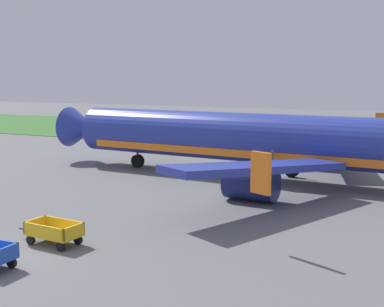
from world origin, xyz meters
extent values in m
cube|color=#3D7033|center=(0.00, 52.19, 0.03)|extent=(220.00, 28.00, 0.06)
cylinder|color=#28389E|center=(3.67, 22.04, 3.15)|extent=(30.19, 5.94, 3.70)
cube|color=orange|center=(3.67, 22.04, 2.13)|extent=(27.19, 5.53, 0.56)
cone|color=#28389E|center=(-12.78, 23.28, 3.15)|extent=(3.46, 3.86, 3.63)
cube|color=#28389E|center=(7.16, 13.41, 2.48)|extent=(8.09, 12.81, 1.35)
cube|color=orange|center=(9.29, 6.73, 3.43)|extent=(1.07, 0.67, 1.90)
cylinder|color=navy|center=(6.05, 15.06, 1.13)|extent=(3.35, 2.33, 2.10)
cube|color=#28389E|center=(8.41, 30.06, 2.48)|extent=(6.43, 13.17, 1.35)
cube|color=orange|center=(11.52, 36.35, 3.43)|extent=(1.11, 0.52, 1.90)
cylinder|color=navy|center=(7.07, 28.60, 1.13)|extent=(3.35, 2.33, 2.10)
cylinder|color=#4C4C51|center=(-6.80, 22.83, 1.57)|extent=(0.20, 0.20, 2.04)
cylinder|color=black|center=(-6.80, 22.83, 0.55)|extent=(1.13, 0.53, 1.10)
cylinder|color=#4C4C51|center=(6.00, 19.66, 1.57)|extent=(0.20, 0.20, 2.04)
cylinder|color=black|center=(6.00, 19.66, 0.55)|extent=(1.13, 0.53, 1.10)
cylinder|color=#4C4C51|center=(6.33, 24.05, 1.57)|extent=(0.20, 0.20, 2.04)
cylinder|color=black|center=(6.33, 24.05, 0.55)|extent=(1.13, 0.53, 1.10)
cube|color=#234CB2|center=(1.23, -0.64, 0.80)|extent=(0.11, 1.40, 0.55)
cylinder|color=black|center=(0.98, -0.08, 0.22)|extent=(0.44, 0.16, 0.44)
cube|color=gold|center=(0.58, 3.04, 0.48)|extent=(2.61, 1.61, 0.08)
cube|color=gold|center=(0.52, 2.40, 0.80)|extent=(2.50, 0.31, 0.55)
cube|color=gold|center=(0.63, 3.69, 0.80)|extent=(2.50, 0.31, 0.55)
cube|color=gold|center=(-0.62, 3.15, 0.80)|extent=(0.22, 1.40, 0.55)
cube|color=gold|center=(1.77, 2.94, 0.80)|extent=(0.22, 1.40, 0.55)
cylinder|color=#2D2D33|center=(-1.22, 3.20, 0.44)|extent=(1.00, 0.16, 0.08)
cylinder|color=black|center=(-0.40, 2.57, 0.22)|extent=(0.45, 0.20, 0.44)
cylinder|color=black|center=(-0.31, 3.68, 0.22)|extent=(0.45, 0.20, 0.44)
cylinder|color=black|center=(1.46, 2.41, 0.22)|extent=(0.45, 0.20, 0.44)
cylinder|color=black|center=(1.56, 3.52, 0.22)|extent=(0.45, 0.20, 0.44)
camera|label=1|loc=(16.32, -15.55, 7.69)|focal=49.27mm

